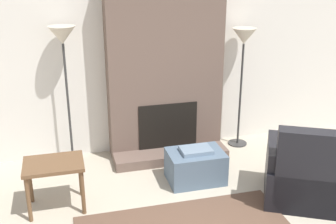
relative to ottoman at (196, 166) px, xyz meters
name	(u,v)px	position (x,y,z in m)	size (l,w,h in m)	color
wall_back	(161,59)	(-0.15, 1.14, 1.10)	(7.30, 0.06, 2.60)	silver
fireplace	(165,67)	(-0.15, 0.93, 1.03)	(1.56, 0.69, 2.60)	brown
ottoman	(196,166)	(0.00, 0.00, 0.00)	(0.68, 0.48, 0.44)	slate
armchair	(304,176)	(1.03, -0.75, 0.11)	(1.12, 1.11, 0.97)	black
side_table	(54,170)	(-1.67, -0.18, 0.27)	(0.64, 0.47, 0.56)	brown
floor_lamp_left	(63,46)	(-1.45, 0.88, 1.39)	(0.33, 0.33, 1.84)	#333333
floor_lamp_right	(244,45)	(0.95, 0.88, 1.28)	(0.33, 0.33, 1.72)	#333333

